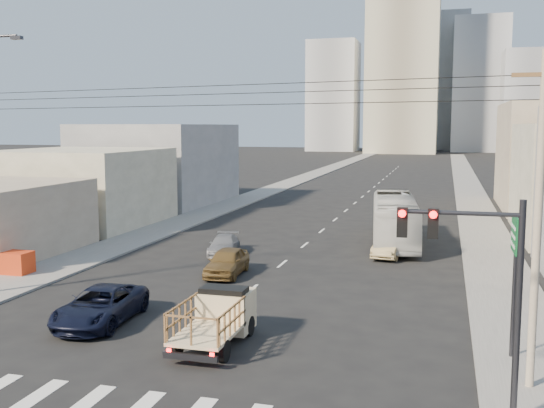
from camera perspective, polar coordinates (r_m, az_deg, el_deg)
The scene contains 22 objects.
ground at distance 23.77m, azimuth -7.71°, elevation -12.35°, with size 420.00×420.00×0.00m, color black.
sidewalk_left at distance 93.25m, azimuth 2.49°, elevation 2.22°, with size 3.50×180.00×0.12m, color slate.
sidewalk_right at distance 90.99m, azimuth 17.08°, elevation 1.79°, with size 3.50×180.00×0.12m, color slate.
lane_dashes at distance 74.55m, azimuth 8.40°, elevation 0.90°, with size 0.15×104.00×0.01m.
flatbed_pickup at distance 23.32m, azimuth -5.03°, elevation -9.87°, with size 1.95×4.41×1.90m.
navy_pickup at distance 26.60m, azimuth -15.14°, elevation -8.80°, with size 2.37×5.15×1.43m, color black.
city_bus at distance 43.14m, azimuth 10.93°, elevation -1.39°, with size 2.76×11.79×3.28m, color silver.
sedan_brown at distance 33.81m, azimuth -4.06°, elevation -5.19°, with size 1.70×4.22×1.44m, color brown.
sedan_tan at distance 39.07m, azimuth 10.57°, elevation -3.70°, with size 1.42×4.08×1.35m, color tan.
sedan_grey at distance 39.24m, azimuth -4.34°, elevation -3.69°, with size 1.63×4.01×1.16m, color slate.
traffic_signal at distance 17.54m, azimuth 17.97°, elevation -5.77°, with size 3.23×0.35×6.00m.
green_sign at distance 22.60m, azimuth 20.91°, elevation -3.94°, with size 0.18×1.60×5.00m.
utility_pole at distance 19.96m, azimuth 22.73°, elevation -1.22°, with size 1.80×0.24×10.00m.
overhead_wires at distance 23.85m, azimuth -6.64°, elevation 9.64°, with size 23.01×5.02×0.72m.
crate_stack at distance 36.38m, azimuth -22.12°, elevation -4.87°, with size 1.80×1.20×1.14m.
bldg_left_mid at distance 52.82m, azimuth -16.61°, elevation 1.45°, with size 11.00×12.00×6.00m, color #AAA489.
bldg_left_far at distance 66.13m, azimuth -10.14°, elevation 3.57°, with size 12.00×16.00×8.00m, color gray.
high_rise_tower at distance 192.32m, azimuth 11.71°, elevation 13.49°, with size 20.00×20.00×60.00m, color gray.
midrise_ne at distance 206.17m, azimuth 18.12°, elevation 10.05°, with size 16.00×16.00×40.00m, color #919399.
midrise_nw at distance 203.82m, azimuth 5.53°, elevation 9.56°, with size 15.00×15.00×34.00m, color #919399.
midrise_back at distance 221.08m, azimuth 14.79°, elevation 10.46°, with size 18.00×18.00×44.00m, color gray.
midrise_east at distance 186.91m, azimuth 22.05°, elevation 8.40°, with size 14.00×14.00×28.00m, color #919399.
Camera 1 is at (8.87, -20.61, 7.86)m, focal length 42.00 mm.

